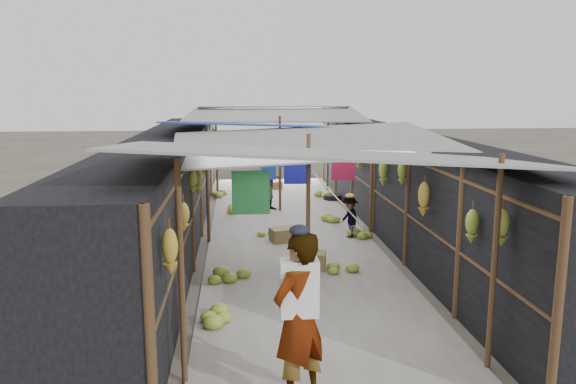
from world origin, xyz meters
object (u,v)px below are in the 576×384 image
object	(u,v)px
black_basin	(332,197)
vendor_seated	(350,217)
vendor_elderly	(299,318)
shopper_blue	(268,180)
crate_near	(283,235)

from	to	relation	value
black_basin	vendor_seated	distance (m)	4.43
vendor_elderly	shopper_blue	distance (m)	9.66
crate_near	shopper_blue	distance (m)	3.37
crate_near	black_basin	bearing A→B (deg)	53.04
crate_near	vendor_elderly	size ratio (longest dim) A/B	0.28
black_basin	shopper_blue	world-z (taller)	shopper_blue
crate_near	vendor_seated	bearing A→B (deg)	-7.40
vendor_seated	vendor_elderly	bearing A→B (deg)	-30.16
shopper_blue	crate_near	bearing A→B (deg)	-93.81
crate_near	black_basin	distance (m)	4.96
vendor_elderly	vendor_seated	size ratio (longest dim) A/B	1.96
shopper_blue	vendor_seated	world-z (taller)	shopper_blue
black_basin	shopper_blue	xyz separation A→B (m)	(-2.01, -1.29, 0.76)
crate_near	vendor_elderly	xyz separation A→B (m)	(-0.36, -6.35, 0.79)
black_basin	crate_near	bearing A→B (deg)	-112.34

